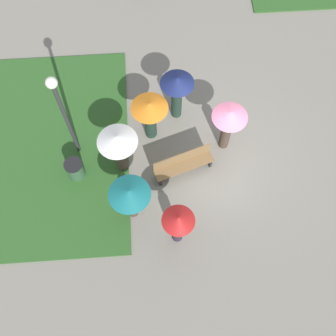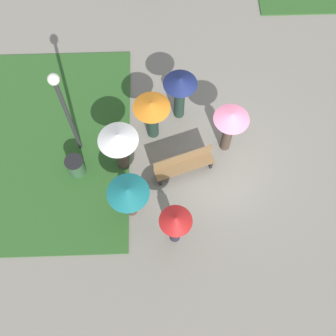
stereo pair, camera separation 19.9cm
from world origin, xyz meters
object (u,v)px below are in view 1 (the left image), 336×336
at_px(lamp_post, 62,108).
at_px(crowd_person_navy, 177,88).
at_px(trash_bin, 75,170).
at_px(crowd_person_orange, 150,113).
at_px(crowd_person_red, 178,224).
at_px(crowd_person_pink, 229,121).
at_px(crowd_person_white, 118,145).
at_px(crowd_person_teal, 130,196).
at_px(park_bench, 183,163).

bearing_deg(lamp_post, crowd_person_navy, 19.97).
relative_size(trash_bin, crowd_person_orange, 0.44).
xyz_separation_m(crowd_person_red, crowd_person_orange, (-0.59, 3.61, -0.01)).
relative_size(crowd_person_pink, crowd_person_red, 1.08).
xyz_separation_m(crowd_person_pink, crowd_person_white, (-3.33, -0.59, 0.02)).
height_order(crowd_person_navy, crowd_person_pink, crowd_person_navy).
height_order(crowd_person_orange, crowd_person_white, crowd_person_white).
height_order(trash_bin, crowd_person_white, crowd_person_white).
bearing_deg(crowd_person_navy, lamp_post, 61.80).
height_order(crowd_person_red, crowd_person_white, crowd_person_white).
bearing_deg(trash_bin, lamp_post, 87.76).
relative_size(crowd_person_navy, crowd_person_red, 1.10).
distance_m(crowd_person_navy, crowd_person_red, 4.35).
relative_size(trash_bin, crowd_person_teal, 0.44).
height_order(park_bench, crowd_person_navy, crowd_person_navy).
distance_m(trash_bin, crowd_person_white, 1.84).
relative_size(crowd_person_navy, crowd_person_pink, 1.02).
bearing_deg(crowd_person_pink, crowd_person_navy, 138.64).
bearing_deg(crowd_person_pink, crowd_person_red, -119.80).
xyz_separation_m(crowd_person_navy, crowd_person_white, (-1.87, -1.88, 0.03)).
relative_size(park_bench, trash_bin, 2.50).
distance_m(crowd_person_pink, crowd_person_white, 3.38).
height_order(trash_bin, crowd_person_pink, crowd_person_pink).
bearing_deg(crowd_person_white, trash_bin, -120.67).
height_order(lamp_post, trash_bin, lamp_post).
xyz_separation_m(crowd_person_pink, crowd_person_orange, (-2.35, 0.57, -0.19)).
bearing_deg(crowd_person_pink, crowd_person_orange, 166.66).
bearing_deg(trash_bin, park_bench, -0.71).
relative_size(lamp_post, trash_bin, 4.90).
bearing_deg(park_bench, crowd_person_orange, 105.78).
bearing_deg(crowd_person_navy, crowd_person_pink, -179.86).
bearing_deg(crowd_person_pink, trash_bin, -170.37).
distance_m(trash_bin, crowd_person_navy, 4.07).
xyz_separation_m(lamp_post, trash_bin, (-0.03, -0.88, -2.12)).
bearing_deg(crowd_person_orange, crowd_person_teal, 162.28).
height_order(park_bench, trash_bin, park_bench).
xyz_separation_m(crowd_person_orange, crowd_person_teal, (-0.69, -2.76, 0.16)).
height_order(crowd_person_orange, crowd_person_teal, crowd_person_teal).
distance_m(park_bench, crowd_person_orange, 1.87).
bearing_deg(crowd_person_orange, crowd_person_white, 136.16).
distance_m(crowd_person_red, crowd_person_white, 2.91).
bearing_deg(crowd_person_pink, lamp_post, 179.13).
xyz_separation_m(park_bench, crowd_person_navy, (-0.05, 2.12, 0.99)).
bearing_deg(crowd_person_teal, crowd_person_pink, 156.37).
height_order(crowd_person_pink, crowd_person_white, crowd_person_pink).
height_order(crowd_person_navy, crowd_person_orange, crowd_person_navy).
xyz_separation_m(park_bench, crowd_person_pink, (1.41, 0.83, 1.00)).
relative_size(crowd_person_pink, crowd_person_orange, 1.10).
height_order(park_bench, crowd_person_pink, crowd_person_pink).
bearing_deg(crowd_person_red, trash_bin, -169.10).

